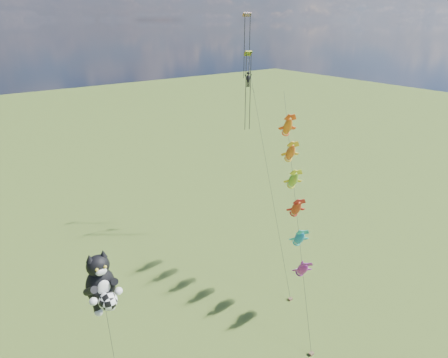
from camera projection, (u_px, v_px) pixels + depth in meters
cat_kite_rig at (101, 284)px, 26.59m from camera, size 2.39×4.14×11.61m
fish_windsock_rig at (295, 194)px, 35.71m from camera, size 8.56×13.60×19.52m
parafoil_rig at (249, 77)px, 43.26m from camera, size 7.23×16.38×27.15m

